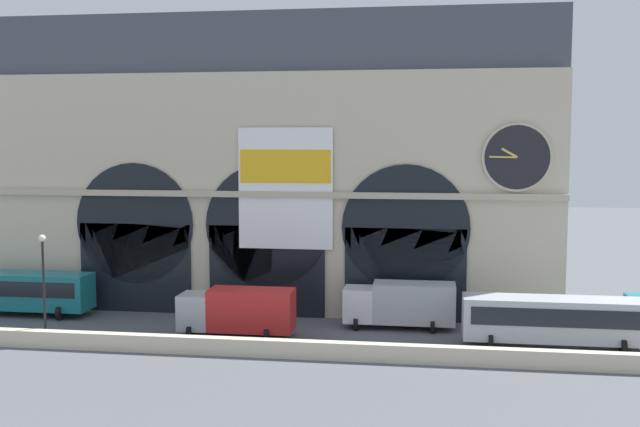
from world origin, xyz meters
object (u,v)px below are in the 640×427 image
(box_truck_center, at_px, (238,310))
(bus_west, at_px, (17,291))
(street_lamp_quayside, at_px, (43,274))
(box_truck_mideast, at_px, (401,303))
(bus_east, at_px, (554,319))

(box_truck_center, bearing_deg, bus_west, 168.63)
(bus_west, distance_m, street_lamp_quayside, 9.59)
(box_truck_mideast, xyz_separation_m, bus_east, (9.47, -3.53, 0.08))
(street_lamp_quayside, bearing_deg, box_truck_mideast, 18.03)
(bus_west, distance_m, bus_east, 37.54)
(box_truck_mideast, relative_size, bus_east, 0.68)
(bus_west, relative_size, street_lamp_quayside, 1.59)
(bus_west, bearing_deg, bus_east, -5.23)
(bus_west, xyz_separation_m, bus_east, (37.38, -3.42, 0.00))
(box_truck_mideast, height_order, street_lamp_quayside, street_lamp_quayside)
(box_truck_center, xyz_separation_m, street_lamp_quayside, (-11.53, -3.51, 2.71))
(box_truck_mideast, distance_m, street_lamp_quayside, 23.23)
(bus_east, height_order, street_lamp_quayside, street_lamp_quayside)
(bus_east, xyz_separation_m, street_lamp_quayside, (-31.41, -3.61, 2.63))
(box_truck_center, xyz_separation_m, bus_east, (19.88, 0.10, 0.08))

